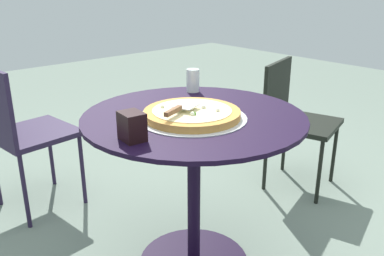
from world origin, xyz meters
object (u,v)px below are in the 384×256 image
(patio_chair_near, at_px, (293,114))
(patio_chair_corner, at_px, (20,127))
(patio_table, at_px, (194,158))
(pizza_server, at_px, (179,108))
(napkin_dispenser, at_px, (132,126))
(drinking_cup, at_px, (193,80))
(pizza_on_tray, at_px, (192,114))

(patio_chair_near, distance_m, patio_chair_corner, 1.63)
(patio_table, xyz_separation_m, pizza_server, (-0.03, 0.11, 0.26))
(napkin_dispenser, xyz_separation_m, patio_chair_near, (0.27, -1.38, -0.32))
(pizza_server, height_order, drinking_cup, drinking_cup)
(drinking_cup, xyz_separation_m, napkin_dispenser, (-0.35, 0.60, -0.01))
(patio_table, height_order, napkin_dispenser, napkin_dispenser)
(pizza_on_tray, height_order, pizza_server, pizza_server)
(pizza_on_tray, xyz_separation_m, napkin_dispenser, (-0.04, 0.32, 0.03))
(drinking_cup, bearing_deg, napkin_dispenser, 120.21)
(patio_chair_near, xyz_separation_m, patio_chair_corner, (0.82, 1.41, 0.03))
(pizza_on_tray, relative_size, patio_chair_corner, 0.52)
(patio_table, xyz_separation_m, patio_chair_corner, (1.02, 0.38, -0.04))
(pizza_server, relative_size, drinking_cup, 1.87)
(pizza_server, bearing_deg, patio_chair_near, -78.28)
(pizza_on_tray, bearing_deg, patio_chair_corner, 18.37)
(drinking_cup, bearing_deg, patio_table, 138.90)
(napkin_dispenser, bearing_deg, patio_chair_corner, 7.87)
(pizza_server, bearing_deg, patio_chair_corner, 14.81)
(pizza_on_tray, distance_m, patio_chair_corner, 1.13)
(patio_table, bearing_deg, patio_chair_corner, 20.67)
(patio_table, height_order, patio_chair_corner, patio_chair_corner)
(patio_table, height_order, pizza_on_tray, pizza_on_tray)
(patio_table, xyz_separation_m, pizza_on_tray, (-0.03, 0.04, 0.22))
(pizza_server, distance_m, drinking_cup, 0.47)
(pizza_on_tray, distance_m, drinking_cup, 0.42)
(pizza_server, xyz_separation_m, drinking_cup, (0.31, -0.35, -0.00))
(patio_chair_near, bearing_deg, patio_table, 101.18)
(patio_chair_near, bearing_deg, napkin_dispenser, 101.09)
(patio_table, distance_m, patio_chair_near, 1.05)
(pizza_on_tray, xyz_separation_m, pizza_server, (-0.00, 0.07, 0.04))
(pizza_server, xyz_separation_m, patio_chair_corner, (1.05, 0.28, -0.29))
(pizza_on_tray, bearing_deg, patio_table, -52.45)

